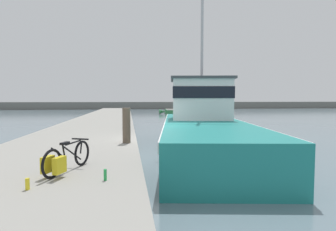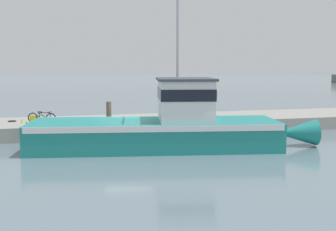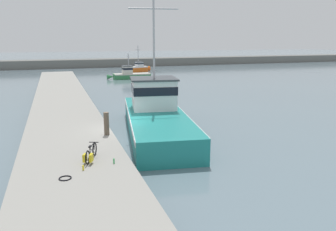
{
  "view_description": "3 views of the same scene",
  "coord_description": "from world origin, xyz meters",
  "views": [
    {
      "loc": [
        -1.01,
        -10.69,
        2.44
      ],
      "look_at": [
        0.3,
        -2.16,
        1.91
      ],
      "focal_mm": 28.0,
      "sensor_mm": 36.0,
      "label": 1
    },
    {
      "loc": [
        23.05,
        -3.37,
        4.3
      ],
      "look_at": [
        0.91,
        2.2,
        1.46
      ],
      "focal_mm": 45.0,
      "sensor_mm": 36.0,
      "label": 2
    },
    {
      "loc": [
        -3.67,
        -18.94,
        6.12
      ],
      "look_at": [
        3.04,
        0.38,
        1.37
      ],
      "focal_mm": 35.0,
      "sensor_mm": 36.0,
      "label": 3
    }
  ],
  "objects": [
    {
      "name": "water_bottle_by_bike",
      "position": [
        -1.48,
        -5.38,
        0.93
      ],
      "size": [
        0.06,
        0.06,
        0.23
      ],
      "primitive_type": "cylinder",
      "color": "green",
      "rests_on": "dock_pier"
    },
    {
      "name": "mooring_post",
      "position": [
        -1.07,
        -0.81,
        1.47
      ],
      "size": [
        0.3,
        0.3,
        1.31
      ],
      "primitive_type": "cylinder",
      "color": "brown",
      "rests_on": "dock_pier"
    },
    {
      "name": "boat_orange_near",
      "position": [
        7.8,
        32.74,
        0.73
      ],
      "size": [
        6.93,
        2.03,
        3.97
      ],
      "rotation": [
        0.0,
        0.0,
        1.56
      ],
      "color": "#337F47",
      "rests_on": "ground_plane"
    },
    {
      "name": "bicycle_touring",
      "position": [
        -2.42,
        -4.74,
        1.13
      ],
      "size": [
        0.83,
        1.63,
        0.69
      ],
      "rotation": [
        0.0,
        0.0,
        -0.39
      ],
      "color": "black",
      "rests_on": "dock_pier"
    },
    {
      "name": "hose_coil",
      "position": [
        -3.57,
        -6.37,
        0.84
      ],
      "size": [
        0.5,
        0.5,
        0.05
      ],
      "primitive_type": "torus",
      "color": "black",
      "rests_on": "dock_pier"
    },
    {
      "name": "water_bottle_on_curb",
      "position": [
        -2.82,
        -5.72,
        0.92
      ],
      "size": [
        0.08,
        0.08,
        0.21
      ],
      "primitive_type": "cylinder",
      "color": "yellow",
      "rests_on": "dock_pier"
    },
    {
      "name": "far_shoreline",
      "position": [
        30.0,
        57.99,
        0.9
      ],
      "size": [
        180.0,
        5.0,
        1.81
      ],
      "primitive_type": "cube",
      "color": "slate",
      "rests_on": "ground_plane"
    },
    {
      "name": "fishing_boat_main",
      "position": [
        2.61,
        1.71,
        1.17
      ],
      "size": [
        5.66,
        14.83,
        9.58
      ],
      "rotation": [
        0.0,
        0.0,
        -0.17
      ],
      "color": "teal",
      "rests_on": "ground_plane"
    },
    {
      "name": "boat_white_moored",
      "position": [
        11.79,
        43.25,
        0.79
      ],
      "size": [
        5.08,
        2.7,
        5.01
      ],
      "rotation": [
        0.0,
        0.0,
        -1.27
      ],
      "color": "orange",
      "rests_on": "ground_plane"
    },
    {
      "name": "dock_pier",
      "position": [
        -3.15,
        0.0,
        0.41
      ],
      "size": [
        4.95,
        80.0,
        0.81
      ],
      "primitive_type": "cube",
      "color": "gray",
      "rests_on": "ground_plane"
    },
    {
      "name": "ground_plane",
      "position": [
        0.0,
        0.0,
        0.0
      ],
      "size": [
        320.0,
        320.0,
        0.0
      ],
      "primitive_type": "plane",
      "color": "slate"
    }
  ]
}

